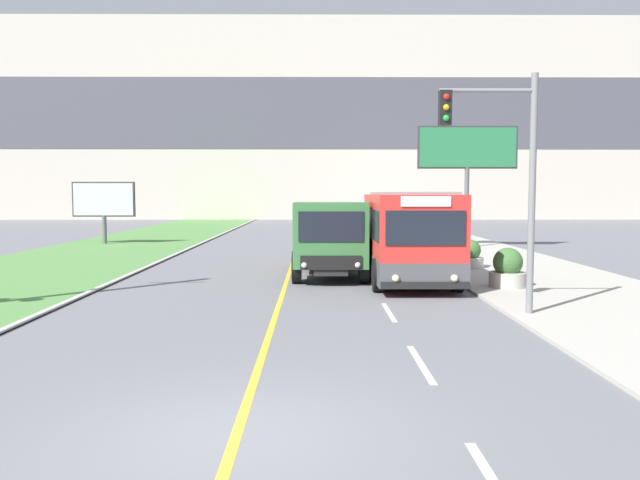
{
  "coord_description": "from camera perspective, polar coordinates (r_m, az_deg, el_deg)",
  "views": [
    {
      "loc": [
        0.95,
        -7.23,
        2.91
      ],
      "look_at": [
        1.1,
        12.72,
        1.4
      ],
      "focal_mm": 35.0,
      "sensor_mm": 36.0,
      "label": 1
    }
  ],
  "objects": [
    {
      "name": "planter_round_near",
      "position": [
        19.6,
        16.78,
        -2.63
      ],
      "size": [
        1.1,
        1.1,
        1.19
      ],
      "color": "#B7B2A8",
      "rests_on": "sidewalk_right"
    },
    {
      "name": "lane_marking_centre",
      "position": [
        10.04,
        -3.75,
        -12.49
      ],
      "size": [
        2.88,
        140.0,
        0.01
      ],
      "color": "gold",
      "rests_on": "ground_plane"
    },
    {
      "name": "planter_round_second",
      "position": [
        24.33,
        13.55,
        -1.38
      ],
      "size": [
        1.01,
        1.01,
        1.07
      ],
      "color": "#B7B2A8",
      "rests_on": "sidewalk_right"
    },
    {
      "name": "ground_plane",
      "position": [
        7.85,
        -7.72,
        -17.44
      ],
      "size": [
        300.0,
        300.0,
        0.0
      ],
      "primitive_type": "plane",
      "color": "slate"
    },
    {
      "name": "billboard_small",
      "position": [
        37.54,
        -19.16,
        3.38
      ],
      "size": [
        3.53,
        0.24,
        3.54
      ],
      "color": "#59595B",
      "rests_on": "ground_plane"
    },
    {
      "name": "traffic_light_mast",
      "position": [
        15.16,
        16.5,
        6.81
      ],
      "size": [
        2.28,
        0.32,
        5.66
      ],
      "color": "slate",
      "rests_on": "ground_plane"
    },
    {
      "name": "apartment_block_background",
      "position": [
        72.54,
        -1.19,
        10.69
      ],
      "size": [
        80.0,
        8.04,
        21.93
      ],
      "color": "beige",
      "rests_on": "ground_plane"
    },
    {
      "name": "city_bus",
      "position": [
        19.98,
        8.23,
        0.2
      ],
      "size": [
        2.64,
        5.65,
        2.94
      ],
      "color": "red",
      "rests_on": "ground_plane"
    },
    {
      "name": "billboard_large",
      "position": [
        33.26,
        13.33,
        7.75
      ],
      "size": [
        5.13,
        0.24,
        6.34
      ],
      "color": "#59595B",
      "rests_on": "ground_plane"
    },
    {
      "name": "dump_truck",
      "position": [
        21.13,
        0.87,
        -0.05
      ],
      "size": [
        2.47,
        6.49,
        2.6
      ],
      "color": "black",
      "rests_on": "ground_plane"
    }
  ]
}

